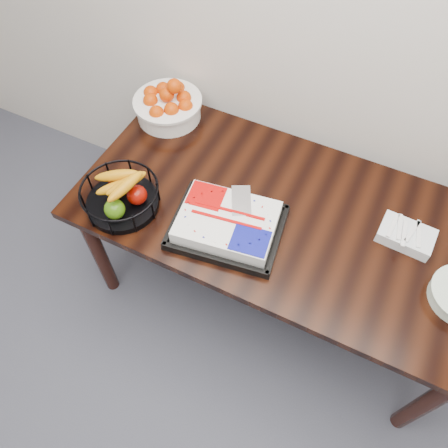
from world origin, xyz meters
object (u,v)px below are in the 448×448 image
at_px(table, 283,223).
at_px(fruit_basket, 120,195).
at_px(cake_tray, 227,224).
at_px(tangerine_bowl, 168,102).

distance_m(table, fruit_basket, 0.72).
distance_m(table, cake_tray, 0.29).
relative_size(tangerine_bowl, fruit_basket, 1.02).
relative_size(table, tangerine_bowl, 5.31).
bearing_deg(cake_tray, tangerine_bowl, 139.05).
bearing_deg(fruit_basket, tangerine_bowl, 100.56).
height_order(table, tangerine_bowl, tangerine_bowl).
xyz_separation_m(cake_tray, fruit_basket, (-0.46, -0.09, 0.03)).
bearing_deg(table, tangerine_bowl, 158.30).
bearing_deg(table, cake_tray, -133.15).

